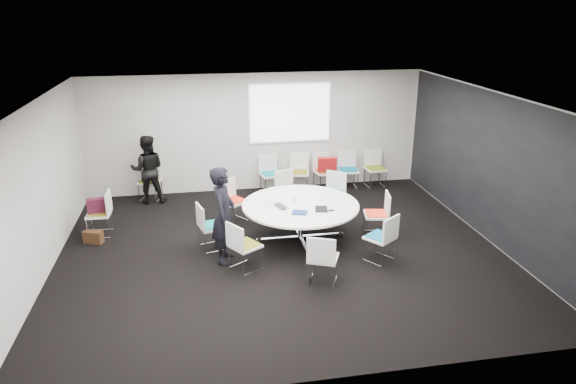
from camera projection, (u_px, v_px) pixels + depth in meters
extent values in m
cube|color=black|center=(281.00, 252.00, 9.47)|extent=(8.00, 7.00, 0.04)
cube|color=white|center=(280.00, 98.00, 8.49)|extent=(8.00, 7.00, 0.04)
cube|color=#BBB6B1|center=(257.00, 132.00, 12.23)|extent=(8.00, 0.04, 2.80)
cube|color=#BBB6B1|center=(333.00, 278.00, 5.72)|extent=(8.00, 0.04, 2.80)
cube|color=#BBB6B1|center=(36.00, 193.00, 8.31)|extent=(0.04, 7.00, 2.80)
cube|color=#BBB6B1|center=(491.00, 167.00, 9.65)|extent=(0.04, 7.00, 2.80)
cube|color=black|center=(490.00, 167.00, 9.64)|extent=(0.01, 6.94, 2.74)
cube|color=silver|center=(300.00, 237.00, 9.92)|extent=(0.90, 0.90, 0.08)
cylinder|color=silver|center=(300.00, 222.00, 9.80)|extent=(0.10, 0.10, 0.65)
cylinder|color=white|center=(301.00, 205.00, 9.69)|extent=(2.21, 2.21, 0.04)
cube|color=white|center=(290.00, 113.00, 12.15)|extent=(1.90, 0.03, 1.35)
cube|color=silver|center=(375.00, 226.00, 10.01)|extent=(0.49, 0.49, 0.42)
cube|color=white|center=(376.00, 215.00, 9.94)|extent=(0.52, 0.54, 0.04)
cube|color=red|center=(376.00, 213.00, 9.93)|extent=(0.45, 0.47, 0.03)
cube|color=white|center=(388.00, 204.00, 9.85)|extent=(0.13, 0.46, 0.42)
cube|color=silver|center=(332.00, 203.00, 11.13)|extent=(0.59, 0.59, 0.42)
cube|color=white|center=(333.00, 193.00, 11.05)|extent=(0.63, 0.63, 0.04)
cube|color=#0A7383|center=(333.00, 192.00, 11.04)|extent=(0.55, 0.54, 0.03)
cube|color=white|center=(336.00, 181.00, 11.15)|extent=(0.40, 0.30, 0.42)
cube|color=silver|center=(289.00, 202.00, 11.23)|extent=(0.55, 0.55, 0.42)
cube|color=white|center=(289.00, 192.00, 11.15)|extent=(0.59, 0.58, 0.04)
cube|color=brown|center=(289.00, 191.00, 11.14)|extent=(0.51, 0.50, 0.03)
cube|color=white|center=(284.00, 179.00, 11.24)|extent=(0.44, 0.20, 0.42)
cube|color=silver|center=(235.00, 212.00, 10.67)|extent=(0.59, 0.59, 0.42)
cube|color=white|center=(234.00, 202.00, 10.59)|extent=(0.63, 0.63, 0.04)
cube|color=red|center=(234.00, 200.00, 10.58)|extent=(0.55, 0.54, 0.03)
cube|color=white|center=(227.00, 189.00, 10.65)|extent=(0.39, 0.31, 0.42)
cube|color=silver|center=(213.00, 238.00, 9.51)|extent=(0.52, 0.52, 0.42)
cube|color=white|center=(212.00, 226.00, 9.43)|extent=(0.55, 0.56, 0.04)
cube|color=#077673|center=(212.00, 225.00, 9.42)|extent=(0.47, 0.49, 0.03)
cube|color=white|center=(200.00, 217.00, 9.26)|extent=(0.16, 0.45, 0.42)
cube|color=silver|center=(246.00, 258.00, 8.75)|extent=(0.58, 0.58, 0.42)
cube|color=white|center=(245.00, 246.00, 8.67)|extent=(0.62, 0.62, 0.04)
cube|color=olive|center=(245.00, 244.00, 8.66)|extent=(0.54, 0.54, 0.03)
cube|color=white|center=(235.00, 237.00, 8.46)|extent=(0.28, 0.41, 0.42)
cube|color=silver|center=(323.00, 271.00, 8.33)|extent=(0.55, 0.55, 0.42)
cube|color=white|center=(323.00, 258.00, 8.25)|extent=(0.60, 0.59, 0.04)
cube|color=red|center=(323.00, 256.00, 8.24)|extent=(0.52, 0.51, 0.03)
cube|color=white|center=(321.00, 251.00, 7.98)|extent=(0.44, 0.22, 0.42)
cube|color=silver|center=(379.00, 249.00, 9.05)|extent=(0.59, 0.59, 0.42)
cube|color=white|center=(380.00, 237.00, 8.97)|extent=(0.63, 0.63, 0.04)
cube|color=#0A5C88|center=(380.00, 236.00, 8.96)|extent=(0.55, 0.54, 0.03)
cube|color=white|center=(391.00, 229.00, 8.75)|extent=(0.40, 0.30, 0.42)
cube|color=silver|center=(271.00, 184.00, 12.34)|extent=(0.48, 0.48, 0.42)
cube|color=white|center=(271.00, 175.00, 12.26)|extent=(0.53, 0.51, 0.04)
cube|color=#0C7983|center=(271.00, 174.00, 12.25)|extent=(0.46, 0.44, 0.03)
cube|color=white|center=(268.00, 163.00, 12.37)|extent=(0.46, 0.11, 0.42)
cube|color=silver|center=(299.00, 182.00, 12.46)|extent=(0.50, 0.50, 0.42)
cube|color=white|center=(299.00, 173.00, 12.38)|extent=(0.55, 0.53, 0.04)
cube|color=olive|center=(299.00, 172.00, 12.37)|extent=(0.48, 0.46, 0.03)
cube|color=white|center=(299.00, 162.00, 12.49)|extent=(0.46, 0.14, 0.42)
cube|color=silver|center=(324.00, 181.00, 12.54)|extent=(0.50, 0.50, 0.42)
cube|color=white|center=(325.00, 172.00, 12.47)|extent=(0.54, 0.52, 0.04)
cube|color=#D16217|center=(325.00, 171.00, 12.45)|extent=(0.47, 0.45, 0.03)
cube|color=white|center=(321.00, 161.00, 12.57)|extent=(0.46, 0.13, 0.42)
cube|color=silver|center=(348.00, 180.00, 12.64)|extent=(0.45, 0.45, 0.42)
cube|color=white|center=(348.00, 171.00, 12.56)|extent=(0.49, 0.47, 0.04)
cube|color=#075E80|center=(348.00, 170.00, 12.55)|extent=(0.43, 0.41, 0.03)
cube|color=white|center=(347.00, 159.00, 12.68)|extent=(0.46, 0.07, 0.42)
cube|color=silver|center=(375.00, 178.00, 12.76)|extent=(0.45, 0.45, 0.42)
cube|color=white|center=(376.00, 169.00, 12.68)|extent=(0.49, 0.47, 0.04)
cube|color=olive|center=(376.00, 168.00, 12.67)|extent=(0.42, 0.40, 0.03)
cube|color=white|center=(373.00, 158.00, 12.80)|extent=(0.46, 0.06, 0.42)
cube|color=silver|center=(100.00, 225.00, 10.05)|extent=(0.43, 0.43, 0.42)
cube|color=white|center=(99.00, 214.00, 9.98)|extent=(0.45, 0.47, 0.04)
cube|color=olive|center=(99.00, 213.00, 9.96)|extent=(0.39, 0.41, 0.03)
cube|color=white|center=(109.00, 202.00, 9.92)|extent=(0.05, 0.46, 0.42)
cube|color=silver|center=(151.00, 191.00, 11.87)|extent=(0.53, 0.53, 0.42)
cube|color=white|center=(150.00, 182.00, 11.79)|extent=(0.58, 0.56, 0.04)
cube|color=olive|center=(150.00, 180.00, 11.78)|extent=(0.50, 0.49, 0.03)
cube|color=white|center=(152.00, 169.00, 11.91)|extent=(0.45, 0.18, 0.42)
imported|color=black|center=(224.00, 215.00, 8.82)|extent=(0.56, 0.71, 1.73)
imported|color=black|center=(148.00, 169.00, 11.54)|extent=(0.77, 0.60, 1.56)
imported|color=#333338|center=(283.00, 206.00, 9.56)|extent=(0.32, 0.39, 0.03)
cube|color=silver|center=(270.00, 199.00, 9.58)|extent=(0.05, 0.30, 0.22)
cube|color=black|center=(321.00, 209.00, 9.42)|extent=(0.28, 0.34, 0.02)
cube|color=navy|center=(300.00, 213.00, 9.25)|extent=(0.31, 0.28, 0.03)
cube|color=silver|center=(324.00, 197.00, 10.03)|extent=(0.36, 0.32, 0.00)
cube|color=silver|center=(333.00, 202.00, 9.76)|extent=(0.32, 0.24, 0.00)
cylinder|color=white|center=(294.00, 199.00, 9.81)|extent=(0.08, 0.08, 0.09)
cube|color=black|center=(330.00, 210.00, 9.37)|extent=(0.14, 0.07, 0.01)
cube|color=#441225|center=(98.00, 205.00, 9.91)|extent=(0.42, 0.22, 0.28)
cube|color=#362011|center=(93.00, 237.00, 9.74)|extent=(0.39, 0.28, 0.24)
cube|color=#A41417|center=(327.00, 164.00, 12.18)|extent=(0.45, 0.20, 0.36)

